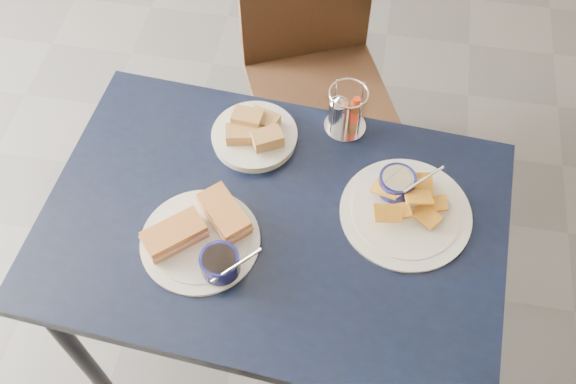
% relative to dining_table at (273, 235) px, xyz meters
% --- Properties ---
extents(ground, '(6.00, 6.00, 0.00)m').
position_rel_dining_table_xyz_m(ground, '(0.25, 0.25, -0.68)').
color(ground, '#4B4B4F').
rests_on(ground, ground).
extents(dining_table, '(1.16, 0.82, 0.75)m').
position_rel_dining_table_xyz_m(dining_table, '(0.00, 0.00, 0.00)').
color(dining_table, black).
rests_on(dining_table, ground).
extents(chair_far, '(0.57, 0.57, 0.93)m').
position_rel_dining_table_xyz_m(chair_far, '(0.03, 0.77, -0.15)').
color(chair_far, black).
rests_on(chair_far, ground).
extents(sandwich_plate, '(0.31, 0.28, 0.12)m').
position_rel_dining_table_xyz_m(sandwich_plate, '(-0.15, -0.09, 0.10)').
color(sandwich_plate, white).
rests_on(sandwich_plate, dining_table).
extents(plantain_plate, '(0.32, 0.32, 0.12)m').
position_rel_dining_table_xyz_m(plantain_plate, '(0.30, 0.09, 0.09)').
color(plantain_plate, white).
rests_on(plantain_plate, dining_table).
extents(bread_basket, '(0.22, 0.22, 0.07)m').
position_rel_dining_table_xyz_m(bread_basket, '(-0.09, 0.23, 0.10)').
color(bread_basket, white).
rests_on(bread_basket, dining_table).
extents(condiment_caddy, '(0.11, 0.11, 0.14)m').
position_rel_dining_table_xyz_m(condiment_caddy, '(0.13, 0.32, 0.13)').
color(condiment_caddy, silver).
rests_on(condiment_caddy, dining_table).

